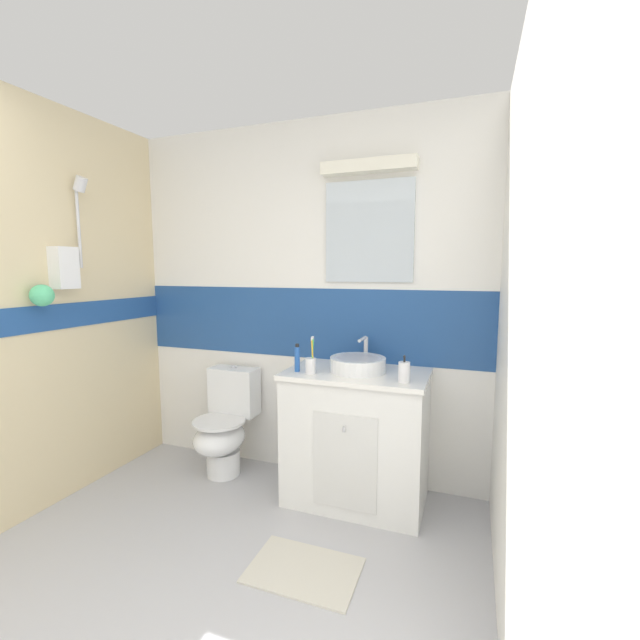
{
  "coord_description": "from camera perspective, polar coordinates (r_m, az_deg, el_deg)",
  "views": [
    {
      "loc": [
        1.15,
        -0.35,
        1.48
      ],
      "look_at": [
        0.27,
        2.04,
        1.17
      ],
      "focal_mm": 23.48,
      "sensor_mm": 36.0,
      "label": 1
    }
  ],
  "objects": [
    {
      "name": "toilet",
      "position": [
        3.21,
        -12.81,
        -13.81
      ],
      "size": [
        0.37,
        0.5,
        0.77
      ],
      "color": "white",
      "rests_on": "ground_plane"
    },
    {
      "name": "wall_back_tiled",
      "position": [
        3.03,
        -2.0,
        2.71
      ],
      "size": [
        3.2,
        0.2,
        2.5
      ],
      "color": "white",
      "rests_on": "ground_plane"
    },
    {
      "name": "sink_basin",
      "position": [
        2.63,
        5.19,
        -5.93
      ],
      "size": [
        0.35,
        0.39,
        0.2
      ],
      "color": "white",
      "rests_on": "vanity_cabinet"
    },
    {
      "name": "toothpaste_tube_upright",
      "position": [
        2.62,
        -3.13,
        -5.25
      ],
      "size": [
        0.03,
        0.03,
        0.17
      ],
      "color": "#2659B2",
      "rests_on": "vanity_cabinet"
    },
    {
      "name": "soap_dispenser",
      "position": [
        2.42,
        11.39,
        -6.95
      ],
      "size": [
        0.06,
        0.06,
        0.16
      ],
      "color": "white",
      "rests_on": "vanity_cabinet"
    },
    {
      "name": "vanity_cabinet",
      "position": [
        2.78,
        5.02,
        -15.46
      ],
      "size": [
        0.88,
        0.56,
        0.85
      ],
      "color": "white",
      "rests_on": "ground_plane"
    },
    {
      "name": "ground_plane",
      "position": [
        2.45,
        -15.08,
        -31.24
      ],
      "size": [
        3.2,
        3.48,
        0.04
      ],
      "primitive_type": "cube",
      "color": "#B2B2B7"
    },
    {
      "name": "wall_right_plain",
      "position": [
        1.58,
        27.23,
        -2.34
      ],
      "size": [
        0.1,
        3.48,
        2.5
      ],
      "primitive_type": "cube",
      "color": "white",
      "rests_on": "ground_plane"
    },
    {
      "name": "toothbrush_cup",
      "position": [
        2.57,
        -1.27,
        -5.99
      ],
      "size": [
        0.06,
        0.06,
        0.23
      ],
      "color": "white",
      "rests_on": "vanity_cabinet"
    },
    {
      "name": "bath_mat",
      "position": [
        2.41,
        -2.22,
        -30.91
      ],
      "size": [
        0.54,
        0.37,
        0.01
      ],
      "primitive_type": "cube",
      "color": "beige",
      "rests_on": "ground_plane"
    }
  ]
}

